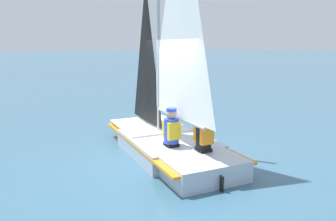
# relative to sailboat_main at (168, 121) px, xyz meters

# --- Properties ---
(ground_plane) EXTENTS (260.00, 260.00, 0.00)m
(ground_plane) POSITION_rel_sailboat_main_xyz_m (0.00, 0.02, -0.76)
(ground_plane) COLOR #38607A
(sailboat_main) EXTENTS (2.36, 4.29, 5.53)m
(sailboat_main) POSITION_rel_sailboat_main_xyz_m (0.00, 0.00, 0.00)
(sailboat_main) COLOR #B2BCCC
(sailboat_main) RESTS_ON ground_plane
(sailor_helm) EXTENTS (0.35, 0.38, 1.16)m
(sailor_helm) POSITION_rel_sailboat_main_xyz_m (-0.31, -0.55, -0.12)
(sailor_helm) COLOR black
(sailor_helm) RESTS_ON ground_plane
(sailor_crew) EXTENTS (0.35, 0.38, 1.16)m
(sailor_crew) POSITION_rel_sailboat_main_xyz_m (0.00, -1.16, -0.12)
(sailor_crew) COLOR black
(sailor_crew) RESTS_ON ground_plane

